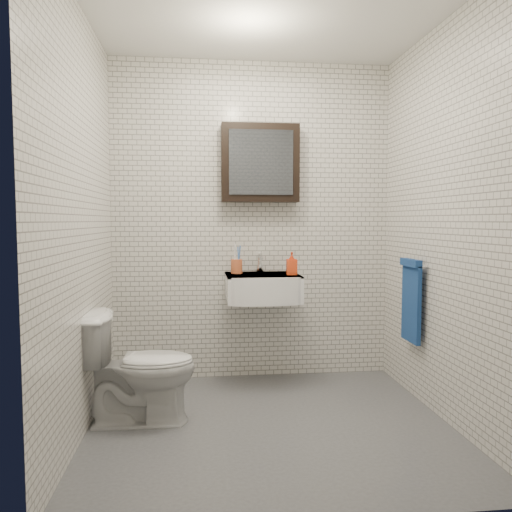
# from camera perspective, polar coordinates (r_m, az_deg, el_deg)

# --- Properties ---
(ground) EXTENTS (2.20, 2.00, 0.01)m
(ground) POSITION_cam_1_polar(r_m,az_deg,el_deg) (3.23, 1.61, -18.71)
(ground) COLOR #4A4C51
(ground) RESTS_ON ground
(room_shell) EXTENTS (2.22, 2.02, 2.51)m
(room_shell) POSITION_cam_1_polar(r_m,az_deg,el_deg) (2.99, 1.67, 8.09)
(room_shell) COLOR silver
(room_shell) RESTS_ON ground
(washbasin) EXTENTS (0.55, 0.50, 0.20)m
(washbasin) POSITION_cam_1_polar(r_m,az_deg,el_deg) (3.75, 0.81, -3.60)
(washbasin) COLOR white
(washbasin) RESTS_ON room_shell
(faucet) EXTENTS (0.06, 0.20, 0.15)m
(faucet) POSITION_cam_1_polar(r_m,az_deg,el_deg) (3.92, 0.45, -0.88)
(faucet) COLOR silver
(faucet) RESTS_ON washbasin
(mirror_cabinet) EXTENTS (0.60, 0.15, 0.60)m
(mirror_cabinet) POSITION_cam_1_polar(r_m,az_deg,el_deg) (3.93, 0.47, 10.54)
(mirror_cabinet) COLOR black
(mirror_cabinet) RESTS_ON room_shell
(towel_rail) EXTENTS (0.09, 0.30, 0.58)m
(towel_rail) POSITION_cam_1_polar(r_m,az_deg,el_deg) (3.65, 17.33, -4.50)
(towel_rail) COLOR silver
(towel_rail) RESTS_ON room_shell
(toothbrush_cup) EXTENTS (0.11, 0.11, 0.24)m
(toothbrush_cup) POSITION_cam_1_polar(r_m,az_deg,el_deg) (3.84, -2.23, -1.10)
(toothbrush_cup) COLOR #CA5C32
(toothbrush_cup) RESTS_ON washbasin
(soap_bottle) EXTENTS (0.08, 0.08, 0.17)m
(soap_bottle) POSITION_cam_1_polar(r_m,az_deg,el_deg) (3.75, 4.10, -0.85)
(soap_bottle) COLOR orange
(soap_bottle) RESTS_ON washbasin
(toilet) EXTENTS (0.69, 0.40, 0.70)m
(toilet) POSITION_cam_1_polar(r_m,az_deg,el_deg) (3.25, -13.19, -12.22)
(toilet) COLOR white
(toilet) RESTS_ON ground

